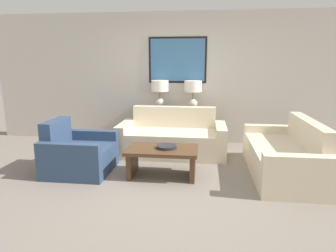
{
  "coord_description": "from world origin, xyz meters",
  "views": [
    {
      "loc": [
        0.58,
        -3.84,
        1.68
      ],
      "look_at": [
        -0.01,
        0.86,
        0.65
      ],
      "focal_mm": 32.0,
      "sensor_mm": 36.0,
      "label": 1
    }
  ],
  "objects_px": {
    "couch_by_side": "(285,156)",
    "armchair_near_back_wall": "(78,154)",
    "couch_by_back_wall": "(172,139)",
    "table_lamp_left": "(160,90)",
    "coffee_table": "(162,156)",
    "decorative_bowl": "(166,147)",
    "table_lamp_right": "(193,90)",
    "console_table": "(176,127)"
  },
  "relations": [
    {
      "from": "table_lamp_right",
      "to": "decorative_bowl",
      "type": "bearing_deg",
      "value": -99.42
    },
    {
      "from": "console_table",
      "to": "table_lamp_left",
      "type": "xyz_separation_m",
      "value": [
        -0.33,
        0.0,
        0.75
      ]
    },
    {
      "from": "console_table",
      "to": "table_lamp_left",
      "type": "height_order",
      "value": "table_lamp_left"
    },
    {
      "from": "table_lamp_left",
      "to": "coffee_table",
      "type": "bearing_deg",
      "value": -80.45
    },
    {
      "from": "table_lamp_right",
      "to": "couch_by_back_wall",
      "type": "bearing_deg",
      "value": -115.35
    },
    {
      "from": "table_lamp_left",
      "to": "armchair_near_back_wall",
      "type": "relative_size",
      "value": 0.6
    },
    {
      "from": "couch_by_side",
      "to": "couch_by_back_wall",
      "type": "bearing_deg",
      "value": 155.74
    },
    {
      "from": "console_table",
      "to": "couch_by_back_wall",
      "type": "bearing_deg",
      "value": -90.0
    },
    {
      "from": "table_lamp_left",
      "to": "couch_by_back_wall",
      "type": "xyz_separation_m",
      "value": [
        0.33,
        -0.7,
        -0.83
      ]
    },
    {
      "from": "couch_by_back_wall",
      "to": "decorative_bowl",
      "type": "bearing_deg",
      "value": -88.22
    },
    {
      "from": "decorative_bowl",
      "to": "armchair_near_back_wall",
      "type": "height_order",
      "value": "armchair_near_back_wall"
    },
    {
      "from": "couch_by_back_wall",
      "to": "couch_by_side",
      "type": "distance_m",
      "value": 1.96
    },
    {
      "from": "table_lamp_left",
      "to": "coffee_table",
      "type": "xyz_separation_m",
      "value": [
        0.3,
        -1.81,
        -0.81
      ]
    },
    {
      "from": "couch_by_side",
      "to": "armchair_near_back_wall",
      "type": "relative_size",
      "value": 2.0
    },
    {
      "from": "couch_by_back_wall",
      "to": "couch_by_side",
      "type": "height_order",
      "value": "same"
    },
    {
      "from": "couch_by_side",
      "to": "decorative_bowl",
      "type": "distance_m",
      "value": 1.78
    },
    {
      "from": "table_lamp_right",
      "to": "armchair_near_back_wall",
      "type": "relative_size",
      "value": 0.6
    },
    {
      "from": "console_table",
      "to": "coffee_table",
      "type": "relative_size",
      "value": 1.2
    },
    {
      "from": "table_lamp_left",
      "to": "coffee_table",
      "type": "relative_size",
      "value": 0.55
    },
    {
      "from": "couch_by_side",
      "to": "coffee_table",
      "type": "bearing_deg",
      "value": -170.49
    },
    {
      "from": "console_table",
      "to": "decorative_bowl",
      "type": "relative_size",
      "value": 4.2
    },
    {
      "from": "couch_by_back_wall",
      "to": "coffee_table",
      "type": "distance_m",
      "value": 1.11
    },
    {
      "from": "table_lamp_left",
      "to": "table_lamp_right",
      "type": "distance_m",
      "value": 0.66
    },
    {
      "from": "couch_by_side",
      "to": "coffee_table",
      "type": "height_order",
      "value": "couch_by_side"
    },
    {
      "from": "table_lamp_left",
      "to": "armchair_near_back_wall",
      "type": "xyz_separation_m",
      "value": [
        -1.01,
        -1.77,
        -0.85
      ]
    },
    {
      "from": "table_lamp_left",
      "to": "table_lamp_right",
      "type": "relative_size",
      "value": 1.0
    },
    {
      "from": "couch_by_back_wall",
      "to": "couch_by_side",
      "type": "xyz_separation_m",
      "value": [
        1.78,
        -0.8,
        0.0
      ]
    },
    {
      "from": "console_table",
      "to": "table_lamp_right",
      "type": "height_order",
      "value": "table_lamp_right"
    },
    {
      "from": "coffee_table",
      "to": "decorative_bowl",
      "type": "bearing_deg",
      "value": 11.26
    },
    {
      "from": "console_table",
      "to": "couch_by_side",
      "type": "bearing_deg",
      "value": -40.14
    },
    {
      "from": "table_lamp_right",
      "to": "couch_by_side",
      "type": "xyz_separation_m",
      "value": [
        1.45,
        -1.5,
        -0.83
      ]
    },
    {
      "from": "table_lamp_right",
      "to": "coffee_table",
      "type": "relative_size",
      "value": 0.55
    },
    {
      "from": "table_lamp_left",
      "to": "couch_by_back_wall",
      "type": "bearing_deg",
      "value": -64.65
    },
    {
      "from": "console_table",
      "to": "armchair_near_back_wall",
      "type": "distance_m",
      "value": 2.22
    },
    {
      "from": "console_table",
      "to": "table_lamp_left",
      "type": "bearing_deg",
      "value": 180.0
    },
    {
      "from": "coffee_table",
      "to": "decorative_bowl",
      "type": "xyz_separation_m",
      "value": [
        0.06,
        0.01,
        0.14
      ]
    },
    {
      "from": "table_lamp_left",
      "to": "couch_by_back_wall",
      "type": "relative_size",
      "value": 0.3
    },
    {
      "from": "coffee_table",
      "to": "decorative_bowl",
      "type": "relative_size",
      "value": 3.49
    },
    {
      "from": "table_lamp_right",
      "to": "couch_by_back_wall",
      "type": "height_order",
      "value": "table_lamp_right"
    },
    {
      "from": "couch_by_back_wall",
      "to": "table_lamp_left",
      "type": "bearing_deg",
      "value": 115.35
    },
    {
      "from": "coffee_table",
      "to": "decorative_bowl",
      "type": "height_order",
      "value": "decorative_bowl"
    },
    {
      "from": "table_lamp_right",
      "to": "table_lamp_left",
      "type": "bearing_deg",
      "value": 180.0
    }
  ]
}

